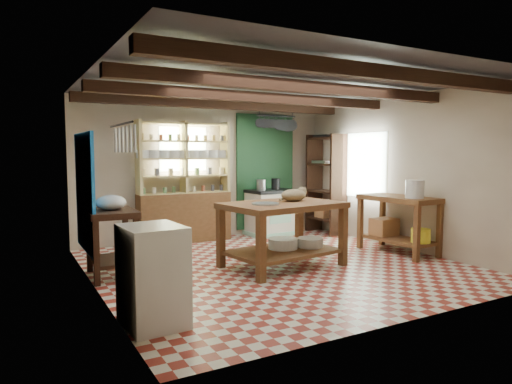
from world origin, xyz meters
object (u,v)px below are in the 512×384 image
prep_table (112,243)px  cat (294,195)px  white_cabinet (153,276)px  right_counter (398,225)px  work_table (282,235)px  stove (272,212)px

prep_table → cat: cat is taller
prep_table → cat: size_ratio=2.27×
white_cabinet → cat: bearing=25.3°
right_counter → prep_table: bearing=167.2°
prep_table → cat: bearing=-10.2°
work_table → prep_table: 2.34m
cat → work_table: bearing=-178.7°
prep_table → stove: bearing=27.6°
stove → right_counter: 2.59m
work_table → white_cabinet: (-2.27, -1.30, 0.01)m
work_table → stove: size_ratio=1.77×
work_table → cat: cat is taller
right_counter → stove: bearing=109.7°
white_cabinet → stove: bearing=42.4°
stove → prep_table: size_ratio=1.04×
stove → white_cabinet: bearing=-138.3°
stove → cat: cat is taller
stove → white_cabinet: size_ratio=0.97×
prep_table → right_counter: 4.45m
right_counter → work_table: bearing=173.5°
right_counter → cat: cat is taller
prep_table → white_cabinet: 1.95m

